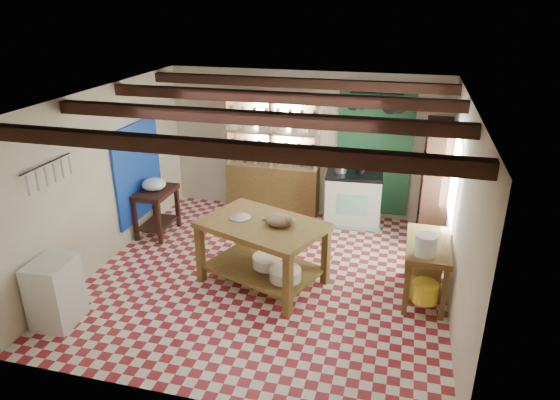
% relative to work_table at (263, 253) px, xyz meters
% --- Properties ---
extents(floor, '(5.00, 5.00, 0.02)m').
position_rel_work_table_xyz_m(floor, '(0.02, 0.16, -0.47)').
color(floor, maroon).
rests_on(floor, ground).
extents(ceiling, '(5.00, 5.00, 0.02)m').
position_rel_work_table_xyz_m(ceiling, '(0.02, 0.16, 2.14)').
color(ceiling, '#4A494F').
rests_on(ceiling, wall_back).
extents(wall_back, '(5.00, 0.04, 2.60)m').
position_rel_work_table_xyz_m(wall_back, '(0.02, 2.66, 0.84)').
color(wall_back, beige).
rests_on(wall_back, floor).
extents(wall_front, '(5.00, 0.04, 2.60)m').
position_rel_work_table_xyz_m(wall_front, '(0.02, -2.34, 0.84)').
color(wall_front, beige).
rests_on(wall_front, floor).
extents(wall_left, '(0.04, 5.00, 2.60)m').
position_rel_work_table_xyz_m(wall_left, '(-2.48, 0.16, 0.84)').
color(wall_left, beige).
rests_on(wall_left, floor).
extents(wall_right, '(0.04, 5.00, 2.60)m').
position_rel_work_table_xyz_m(wall_right, '(2.52, 0.16, 0.84)').
color(wall_right, beige).
rests_on(wall_right, floor).
extents(ceiling_beams, '(5.00, 3.80, 0.15)m').
position_rel_work_table_xyz_m(ceiling_beams, '(0.02, 0.16, 2.02)').
color(ceiling_beams, '#351A12').
rests_on(ceiling_beams, ceiling).
extents(blue_wall_patch, '(0.04, 1.40, 1.60)m').
position_rel_work_table_xyz_m(blue_wall_patch, '(-2.45, 1.06, 0.64)').
color(blue_wall_patch, '#163CAB').
rests_on(blue_wall_patch, wall_left).
extents(green_wall_patch, '(1.30, 0.04, 2.30)m').
position_rel_work_table_xyz_m(green_wall_patch, '(1.27, 2.63, 0.79)').
color(green_wall_patch, '#205231').
rests_on(green_wall_patch, wall_back).
extents(window_back, '(0.90, 0.02, 0.80)m').
position_rel_work_table_xyz_m(window_back, '(-0.48, 2.64, 1.24)').
color(window_back, beige).
rests_on(window_back, wall_back).
extents(window_right, '(0.02, 1.30, 1.20)m').
position_rel_work_table_xyz_m(window_right, '(2.50, 1.16, 0.94)').
color(window_right, beige).
rests_on(window_right, wall_right).
extents(utensil_rail, '(0.06, 0.90, 0.28)m').
position_rel_work_table_xyz_m(utensil_rail, '(-2.42, -1.04, 1.32)').
color(utensil_rail, black).
rests_on(utensil_rail, wall_left).
extents(pot_rack, '(0.86, 0.12, 0.36)m').
position_rel_work_table_xyz_m(pot_rack, '(1.27, 2.21, 1.72)').
color(pot_rack, black).
rests_on(pot_rack, ceiling).
extents(shelving_unit, '(1.70, 0.34, 2.20)m').
position_rel_work_table_xyz_m(shelving_unit, '(-0.53, 2.47, 0.64)').
color(shelving_unit, tan).
rests_on(shelving_unit, floor).
extents(tall_rack, '(0.40, 0.86, 2.00)m').
position_rel_work_table_xyz_m(tall_rack, '(2.30, 1.96, 0.54)').
color(tall_rack, '#351A12').
rests_on(tall_rack, floor).
extents(work_table, '(1.90, 1.58, 0.92)m').
position_rel_work_table_xyz_m(work_table, '(0.00, 0.00, 0.00)').
color(work_table, brown).
rests_on(work_table, floor).
extents(stove, '(1.01, 0.72, 0.94)m').
position_rel_work_table_xyz_m(stove, '(0.99, 2.31, 0.01)').
color(stove, beige).
rests_on(stove, floor).
extents(prep_table, '(0.54, 0.79, 0.80)m').
position_rel_work_table_xyz_m(prep_table, '(-2.18, 1.05, -0.06)').
color(prep_table, '#351A12').
rests_on(prep_table, floor).
extents(white_cabinet, '(0.50, 0.59, 0.85)m').
position_rel_work_table_xyz_m(white_cabinet, '(-2.20, -1.55, -0.04)').
color(white_cabinet, white).
rests_on(white_cabinet, floor).
extents(right_counter, '(0.58, 1.13, 0.80)m').
position_rel_work_table_xyz_m(right_counter, '(2.20, 0.20, -0.06)').
color(right_counter, brown).
rests_on(right_counter, floor).
extents(cat, '(0.43, 0.36, 0.17)m').
position_rel_work_table_xyz_m(cat, '(0.25, -0.04, 0.55)').
color(cat, '#997859').
rests_on(cat, work_table).
extents(steel_tray, '(0.39, 0.39, 0.02)m').
position_rel_work_table_xyz_m(steel_tray, '(-0.35, 0.08, 0.47)').
color(steel_tray, '#9D9CA4').
rests_on(steel_tray, work_table).
extents(basin_large, '(0.56, 0.56, 0.15)m').
position_rel_work_table_xyz_m(basin_large, '(0.06, 0.03, -0.14)').
color(basin_large, white).
rests_on(basin_large, work_table).
extents(basin_small, '(0.55, 0.55, 0.15)m').
position_rel_work_table_xyz_m(basin_small, '(0.39, -0.25, -0.14)').
color(basin_small, white).
rests_on(basin_small, work_table).
extents(kettle_left, '(0.23, 0.23, 0.25)m').
position_rel_work_table_xyz_m(kettle_left, '(0.74, 2.30, 0.61)').
color(kettle_left, '#9D9CA4').
rests_on(kettle_left, stove).
extents(kettle_right, '(0.17, 0.17, 0.20)m').
position_rel_work_table_xyz_m(kettle_right, '(1.09, 2.32, 0.59)').
color(kettle_right, black).
rests_on(kettle_right, stove).
extents(enamel_bowl, '(0.40, 0.40, 0.20)m').
position_rel_work_table_xyz_m(enamel_bowl, '(-2.18, 1.05, 0.43)').
color(enamel_bowl, white).
rests_on(enamel_bowl, prep_table).
extents(white_bucket, '(0.27, 0.27, 0.27)m').
position_rel_work_table_xyz_m(white_bucket, '(2.15, -0.15, 0.48)').
color(white_bucket, white).
rests_on(white_bucket, right_counter).
extents(wicker_basket, '(0.43, 0.34, 0.30)m').
position_rel_work_table_xyz_m(wicker_basket, '(2.21, 0.50, -0.10)').
color(wicker_basket, '#AD8445').
rests_on(wicker_basket, right_counter).
extents(yellow_tub, '(0.34, 0.34, 0.24)m').
position_rel_work_table_xyz_m(yellow_tub, '(2.20, -0.25, -0.13)').
color(yellow_tub, yellow).
rests_on(yellow_tub, right_counter).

